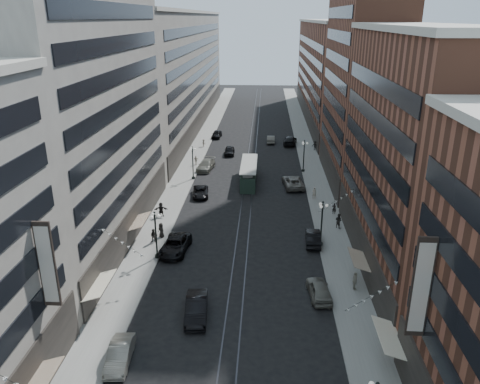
% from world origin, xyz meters
% --- Properties ---
extents(ground, '(220.00, 220.00, 0.00)m').
position_xyz_m(ground, '(0.00, 60.00, 0.00)').
color(ground, black).
rests_on(ground, ground).
extents(sidewalk_west, '(4.00, 180.00, 0.15)m').
position_xyz_m(sidewalk_west, '(-11.00, 70.00, 0.07)').
color(sidewalk_west, gray).
rests_on(sidewalk_west, ground).
extents(sidewalk_east, '(4.00, 180.00, 0.15)m').
position_xyz_m(sidewalk_east, '(11.00, 70.00, 0.07)').
color(sidewalk_east, gray).
rests_on(sidewalk_east, ground).
extents(rail_west, '(0.12, 180.00, 0.02)m').
position_xyz_m(rail_west, '(-0.70, 70.00, 0.01)').
color(rail_west, '#2D2D33').
rests_on(rail_west, ground).
extents(rail_east, '(0.12, 180.00, 0.02)m').
position_xyz_m(rail_east, '(0.70, 70.00, 0.01)').
color(rail_east, '#2D2D33').
rests_on(rail_east, ground).
extents(building_west_mid, '(8.00, 36.00, 28.00)m').
position_xyz_m(building_west_mid, '(-17.00, 33.00, 14.00)').
color(building_west_mid, gray).
rests_on(building_west_mid, ground).
extents(building_west_far, '(8.00, 90.00, 26.00)m').
position_xyz_m(building_west_far, '(-17.00, 96.00, 13.00)').
color(building_west_far, gray).
rests_on(building_west_far, ground).
extents(building_east_mid, '(8.00, 30.00, 24.00)m').
position_xyz_m(building_east_mid, '(17.00, 28.00, 12.00)').
color(building_east_mid, brown).
rests_on(building_east_mid, ground).
extents(building_east_tower, '(8.00, 26.00, 42.00)m').
position_xyz_m(building_east_tower, '(17.00, 56.00, 21.00)').
color(building_east_tower, brown).
rests_on(building_east_tower, ground).
extents(building_east_far, '(8.00, 72.00, 24.00)m').
position_xyz_m(building_east_far, '(17.00, 105.00, 12.00)').
color(building_east_far, brown).
rests_on(building_east_far, ground).
extents(lamppost_sw_far, '(1.03, 1.14, 5.52)m').
position_xyz_m(lamppost_sw_far, '(-9.20, 28.00, 3.10)').
color(lamppost_sw_far, black).
rests_on(lamppost_sw_far, sidewalk_west).
extents(lamppost_sw_mid, '(1.03, 1.14, 5.52)m').
position_xyz_m(lamppost_sw_mid, '(-9.20, 55.00, 3.10)').
color(lamppost_sw_mid, black).
rests_on(lamppost_sw_mid, sidewalk_west).
extents(lamppost_se_far, '(1.03, 1.14, 5.52)m').
position_xyz_m(lamppost_se_far, '(9.20, 32.00, 3.10)').
color(lamppost_se_far, black).
rests_on(lamppost_se_far, sidewalk_east).
extents(lamppost_se_mid, '(1.03, 1.14, 5.52)m').
position_xyz_m(lamppost_se_mid, '(9.20, 60.00, 3.10)').
color(lamppost_se_mid, black).
rests_on(lamppost_se_mid, sidewalk_east).
extents(streetcar, '(2.53, 11.43, 3.16)m').
position_xyz_m(streetcar, '(0.00, 54.24, 1.46)').
color(streetcar, '#213429').
rests_on(streetcar, ground).
extents(car_1, '(1.98, 4.78, 1.54)m').
position_xyz_m(car_1, '(-8.40, 11.27, 0.77)').
color(car_1, gray).
rests_on(car_1, ground).
extents(car_2, '(3.23, 6.21, 1.67)m').
position_xyz_m(car_2, '(-7.49, 29.67, 0.84)').
color(car_2, black).
rests_on(car_2, ground).
extents(car_4, '(2.39, 4.99, 1.64)m').
position_xyz_m(car_4, '(7.94, 21.29, 0.82)').
color(car_4, '#68675C').
rests_on(car_4, ground).
extents(car_5, '(2.35, 5.51, 1.77)m').
position_xyz_m(car_5, '(-3.32, 17.52, 0.88)').
color(car_5, black).
rests_on(car_5, ground).
extents(pedestrian_2, '(0.92, 0.63, 1.74)m').
position_xyz_m(pedestrian_2, '(-10.36, 31.54, 1.02)').
color(pedestrian_2, black).
rests_on(pedestrian_2, sidewalk_west).
extents(pedestrian_4, '(0.53, 1.12, 1.89)m').
position_xyz_m(pedestrian_4, '(11.52, 22.59, 1.09)').
color(pedestrian_4, '#A49D87').
rests_on(pedestrian_4, sidewalk_east).
extents(car_7, '(2.83, 5.18, 1.38)m').
position_xyz_m(car_7, '(-6.98, 47.43, 0.69)').
color(car_7, black).
rests_on(car_7, ground).
extents(car_8, '(3.18, 6.16, 1.71)m').
position_xyz_m(car_8, '(-7.76, 60.35, 0.85)').
color(car_8, slate).
rests_on(car_8, ground).
extents(car_9, '(2.24, 4.79, 1.59)m').
position_xyz_m(car_9, '(-8.23, 83.65, 0.79)').
color(car_9, black).
rests_on(car_9, ground).
extents(car_10, '(1.93, 4.93, 1.60)m').
position_xyz_m(car_10, '(8.40, 32.56, 0.80)').
color(car_10, black).
rests_on(car_10, ground).
extents(car_11, '(3.61, 6.58, 1.75)m').
position_xyz_m(car_11, '(7.04, 52.18, 0.87)').
color(car_11, slate).
rests_on(car_11, ground).
extents(car_12, '(3.29, 6.36, 1.76)m').
position_xyz_m(car_12, '(7.77, 78.62, 0.88)').
color(car_12, black).
rests_on(car_12, ground).
extents(car_13, '(1.99, 4.72, 1.59)m').
position_xyz_m(car_13, '(-4.36, 70.23, 0.80)').
color(car_13, black).
rests_on(car_13, ground).
extents(car_14, '(1.66, 4.71, 1.55)m').
position_xyz_m(car_14, '(3.73, 79.85, 0.77)').
color(car_14, '#646259').
rests_on(car_14, ground).
extents(pedestrian_5, '(1.86, 0.82, 1.94)m').
position_xyz_m(pedestrian_5, '(-11.19, 39.35, 1.12)').
color(pedestrian_5, black).
rests_on(pedestrian_5, sidewalk_west).
extents(pedestrian_6, '(1.04, 0.58, 1.68)m').
position_xyz_m(pedestrian_6, '(-9.86, 62.87, 0.99)').
color(pedestrian_6, beige).
rests_on(pedestrian_6, sidewalk_west).
extents(pedestrian_7, '(1.01, 1.02, 1.91)m').
position_xyz_m(pedestrian_7, '(11.97, 37.02, 1.10)').
color(pedestrian_7, black).
rests_on(pedestrian_7, sidewalk_east).
extents(pedestrian_8, '(0.74, 0.58, 1.77)m').
position_xyz_m(pedestrian_8, '(9.85, 47.02, 1.04)').
color(pedestrian_8, '#BBAE9B').
rests_on(pedestrian_8, sidewalk_east).
extents(pedestrian_9, '(1.30, 0.94, 1.87)m').
position_xyz_m(pedestrian_9, '(12.47, 73.93, 1.08)').
color(pedestrian_9, black).
rests_on(pedestrian_9, sidewalk_east).
extents(pedestrian_extra_0, '(1.05, 0.85, 1.52)m').
position_xyz_m(pedestrian_extra_0, '(-10.09, 75.54, 0.91)').
color(pedestrian_extra_0, '#9E9283').
rests_on(pedestrian_extra_0, sidewalk_west).
extents(pedestrian_extra_1, '(1.01, 0.93, 1.84)m').
position_xyz_m(pedestrian_extra_1, '(-9.82, 33.08, 1.07)').
color(pedestrian_extra_1, black).
rests_on(pedestrian_extra_1, sidewalk_west).
extents(pedestrian_extra_2, '(0.64, 0.51, 1.56)m').
position_xyz_m(pedestrian_extra_2, '(12.03, 41.47, 0.93)').
color(pedestrian_extra_2, black).
rests_on(pedestrian_extra_2, sidewalk_east).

